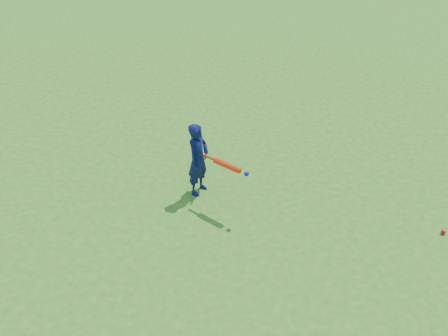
% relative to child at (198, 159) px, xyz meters
% --- Properties ---
extents(ground, '(80.00, 80.00, 0.00)m').
position_rel_child_xyz_m(ground, '(0.28, 0.22, -0.59)').
color(ground, '#326B19').
rests_on(ground, ground).
extents(child, '(0.34, 0.47, 1.18)m').
position_rel_child_xyz_m(child, '(0.00, 0.00, 0.00)').
color(child, '#0D1441').
rests_on(child, ground).
extents(ground_ball_red, '(0.07, 0.07, 0.07)m').
position_rel_child_xyz_m(ground_ball_red, '(3.59, 0.22, -0.55)').
color(ground_ball_red, red).
rests_on(ground_ball_red, ground).
extents(bat_swing, '(0.77, 0.31, 0.09)m').
position_rel_child_xyz_m(bat_swing, '(0.57, -0.25, 0.16)').
color(bat_swing, red).
rests_on(bat_swing, ground).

